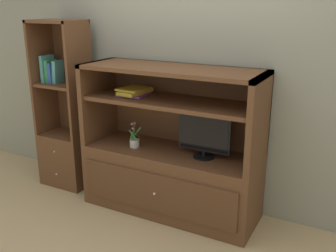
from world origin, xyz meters
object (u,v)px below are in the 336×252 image
at_px(bookshelf_tall, 67,134).
at_px(upright_book_row, 52,71).
at_px(tv_monitor, 204,135).
at_px(magazine_stack, 134,92).
at_px(potted_plant, 134,142).
at_px(media_console, 171,166).

distance_m(bookshelf_tall, upright_book_row, 0.67).
bearing_deg(tv_monitor, magazine_stack, 178.77).
distance_m(potted_plant, magazine_stack, 0.47).
bearing_deg(bookshelf_tall, magazine_stack, -0.24).
distance_m(media_console, upright_book_row, 1.57).
bearing_deg(upright_book_row, media_console, 0.22).
height_order(potted_plant, magazine_stack, magazine_stack).
height_order(bookshelf_tall, upright_book_row, bookshelf_tall).
xyz_separation_m(tv_monitor, potted_plant, (-0.67, -0.06, -0.15)).
bearing_deg(media_console, upright_book_row, -179.78).
bearing_deg(magazine_stack, potted_plant, -64.81).
bearing_deg(tv_monitor, bookshelf_tall, 179.32).
distance_m(media_console, tv_monitor, 0.49).
relative_size(media_console, upright_book_row, 5.91).
bearing_deg(bookshelf_tall, media_console, -0.27).
xyz_separation_m(media_console, potted_plant, (-0.34, -0.08, 0.20)).
xyz_separation_m(media_console, upright_book_row, (-1.37, -0.01, 0.78)).
bearing_deg(magazine_stack, upright_book_row, -179.57).
height_order(media_console, tv_monitor, media_console).
height_order(magazine_stack, bookshelf_tall, bookshelf_tall).
relative_size(potted_plant, bookshelf_tall, 0.14).
bearing_deg(tv_monitor, potted_plant, -174.63).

